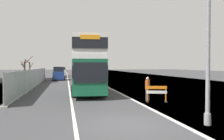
% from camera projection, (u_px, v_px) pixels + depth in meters
% --- Properties ---
extents(ground, '(140.00, 280.00, 0.10)m').
position_uv_depth(ground, '(140.00, 123.00, 10.17)').
color(ground, '#38383A').
extents(double_decker_bus, '(3.38, 10.93, 4.91)m').
position_uv_depth(double_decker_bus, '(88.00, 65.00, 21.52)').
color(double_decker_bus, '#145638').
rests_on(double_decker_bus, ground).
extents(lamppost_foreground, '(0.29, 0.70, 8.34)m').
position_uv_depth(lamppost_foreground, '(208.00, 32.00, 9.62)').
color(lamppost_foreground, gray).
rests_on(lamppost_foreground, ground).
extents(roadworks_barrier, '(1.47, 0.79, 1.12)m').
position_uv_depth(roadworks_barrier, '(157.00, 92.00, 15.80)').
color(roadworks_barrier, orange).
rests_on(roadworks_barrier, ground).
extents(construction_site_fence, '(0.44, 27.40, 2.15)m').
position_uv_depth(construction_site_fence, '(34.00, 78.00, 26.85)').
color(construction_site_fence, '#A8AAAD').
rests_on(construction_site_fence, ground).
extents(car_oncoming_near, '(2.10, 4.50, 2.34)m').
position_uv_depth(car_oncoming_near, '(59.00, 74.00, 40.27)').
color(car_oncoming_near, navy).
rests_on(car_oncoming_near, ground).
extents(car_receding_mid, '(2.01, 4.55, 2.32)m').
position_uv_depth(car_receding_mid, '(59.00, 72.00, 49.61)').
color(car_receding_mid, silver).
rests_on(car_receding_mid, ground).
extents(car_receding_far, '(2.00, 4.08, 2.16)m').
position_uv_depth(car_receding_far, '(62.00, 72.00, 56.15)').
color(car_receding_far, silver).
rests_on(car_receding_far, ground).
extents(car_far_side, '(2.05, 4.48, 2.12)m').
position_uv_depth(car_far_side, '(76.00, 71.00, 64.35)').
color(car_far_side, silver).
rests_on(car_far_side, ground).
extents(bare_tree_far_verge_near, '(2.58, 3.34, 4.68)m').
position_uv_depth(bare_tree_far_verge_near, '(25.00, 67.00, 49.68)').
color(bare_tree_far_verge_near, '#4C3D2D').
rests_on(bare_tree_far_verge_near, ground).
extents(bare_tree_far_verge_mid, '(2.12, 3.02, 4.22)m').
position_uv_depth(bare_tree_far_verge_mid, '(30.00, 68.00, 55.21)').
color(bare_tree_far_verge_mid, '#4C3D2D').
rests_on(bare_tree_far_verge_mid, ground).
extents(pedestrian_at_kerb, '(0.34, 0.34, 1.72)m').
position_uv_depth(pedestrian_at_kerb, '(148.00, 89.00, 16.45)').
color(pedestrian_at_kerb, '#2D3342').
rests_on(pedestrian_at_kerb, ground).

